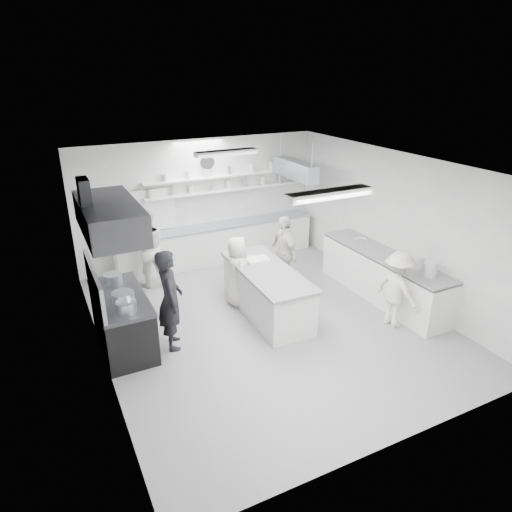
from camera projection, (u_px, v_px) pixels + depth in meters
name	position (u px, v px, depth m)	size (l,w,h in m)	color
floor	(266.00, 321.00, 8.84)	(6.00, 7.00, 0.02)	#9A9A9A
ceiling	(268.00, 165.00, 7.68)	(6.00, 7.00, 0.02)	white
wall_back	(200.00, 201.00, 11.16)	(6.00, 0.04, 3.00)	silver
wall_front	(405.00, 347.00, 5.37)	(6.00, 0.04, 3.00)	silver
wall_left	(94.00, 281.00, 7.03)	(0.04, 7.00, 3.00)	silver
wall_right	(395.00, 225.00, 9.50)	(0.04, 7.00, 3.00)	silver
stove	(123.00, 322.00, 7.93)	(0.80, 1.80, 0.90)	black
exhaust_hood	(109.00, 217.00, 7.20)	(0.85, 2.00, 0.50)	#3A3A3F
back_counter	(218.00, 243.00, 11.43)	(5.00, 0.60, 0.92)	white
shelf_lower	(229.00, 189.00, 11.24)	(4.20, 0.26, 0.04)	white
shelf_upper	(228.00, 175.00, 11.11)	(4.20, 0.26, 0.04)	white
pass_through_window	(148.00, 210.00, 10.63)	(1.30, 0.04, 1.00)	black
wall_clock	(207.00, 162.00, 10.84)	(0.32, 0.32, 0.05)	white
right_counter	(383.00, 277.00, 9.58)	(0.74, 3.30, 0.94)	white
pot_rack	(295.00, 170.00, 10.76)	(0.30, 1.60, 0.40)	#A8AEB8
light_fixture_front	(329.00, 194.00, 6.22)	(1.30, 0.25, 0.10)	white
light_fixture_rear	(226.00, 153.00, 9.20)	(1.30, 0.25, 0.10)	white
prep_island	(267.00, 293.00, 8.98)	(0.89, 2.39, 0.88)	white
stove_pot	(123.00, 300.00, 7.38)	(0.35, 0.35, 0.29)	#A8AEB8
cook_stove	(170.00, 300.00, 7.73)	(0.65, 0.43, 1.80)	black
cook_back	(147.00, 248.00, 9.97)	(0.86, 0.67, 1.76)	silver
cook_island_left	(237.00, 271.00, 9.23)	(0.71, 0.46, 1.45)	silver
cook_island_right	(284.00, 252.00, 9.91)	(0.96, 0.40, 1.64)	silver
cook_right	(397.00, 289.00, 8.44)	(0.96, 0.55, 1.48)	silver
bowl_island_a	(263.00, 262.00, 9.19)	(0.23, 0.23, 0.06)	#A8AEB8
bowl_island_b	(250.00, 258.00, 9.38)	(0.20, 0.20, 0.06)	white
bowl_right	(360.00, 240.00, 10.18)	(0.25, 0.25, 0.06)	white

